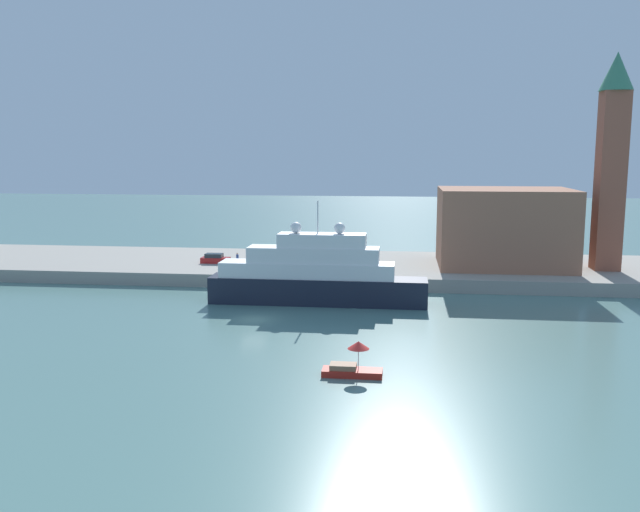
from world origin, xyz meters
name	(u,v)px	position (x,y,z in m)	size (l,w,h in m)	color
ground	(253,320)	(0.00, 0.00, 0.00)	(400.00, 400.00, 0.00)	slate
quay_dock	(295,267)	(0.00, 27.80, 0.85)	(110.00, 23.59, 1.70)	gray
large_yacht	(315,276)	(5.41, 8.46, 3.25)	(25.01, 3.98, 11.90)	black
small_motorboat	(352,365)	(11.59, -16.48, 0.90)	(4.72, 1.71, 2.81)	#B22319
harbor_building	(504,228)	(29.22, 27.60, 7.04)	(17.74, 13.95, 10.66)	#9E664C
bell_tower	(612,153)	(42.35, 26.16, 17.13)	(4.33, 4.33, 28.36)	#93513D
parked_car	(215,259)	(-11.09, 25.05, 2.29)	(4.02, 1.72, 1.35)	#B21E1E
person_figure	(237,259)	(-7.63, 24.19, 2.46)	(0.36, 0.36, 1.64)	#334C8C
mooring_bollard	(293,272)	(1.44, 17.20, 2.01)	(0.49, 0.49, 0.62)	black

